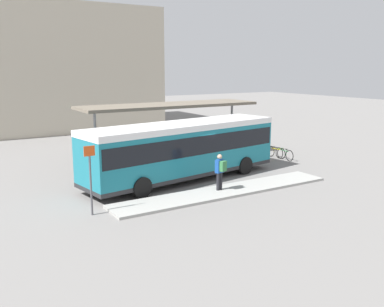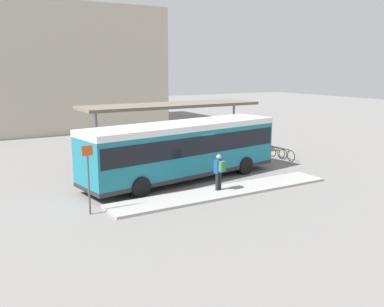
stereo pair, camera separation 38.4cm
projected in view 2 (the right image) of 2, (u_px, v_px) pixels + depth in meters
ground_plane at (183, 180)px, 22.37m from camera, size 120.00×120.00×0.00m
curb_island at (224, 192)px, 20.03m from camera, size 11.33×1.80×0.12m
city_bus at (183, 147)px, 22.03m from camera, size 11.21×4.16×2.99m
pedestrian_waiting at (219, 170)px, 19.87m from camera, size 0.46×0.51×1.70m
bicycle_green at (286, 154)px, 27.06m from camera, size 0.48×1.70×0.73m
bicycle_yellow at (278, 153)px, 27.70m from camera, size 0.48×1.65×0.71m
station_shelter at (171, 106)px, 27.07m from camera, size 11.60×3.15×3.52m
platform_sign at (88, 177)px, 16.80m from camera, size 0.44×0.08×2.80m
station_building at (42, 69)px, 41.35m from camera, size 20.66×13.37×11.29m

